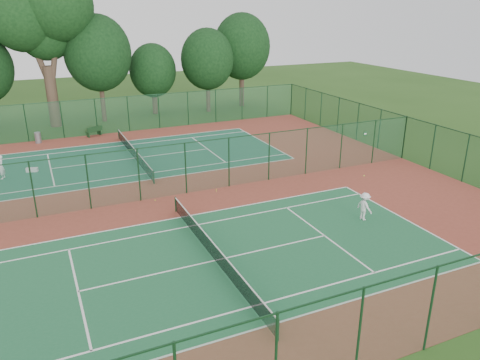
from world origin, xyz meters
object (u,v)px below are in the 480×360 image
object	(u,v)px
player_near	(364,206)
player_far	(1,167)
trash_bin	(38,138)
big_tree	(42,16)
kit_bag	(32,170)
bench	(94,131)

from	to	relation	value
player_near	player_far	world-z (taller)	player_far
trash_bin	big_tree	world-z (taller)	big_tree
trash_bin	kit_bag	world-z (taller)	trash_bin
trash_bin	big_tree	distance (m)	12.20
player_far	big_tree	xyz separation A→B (m)	(4.84, 15.33, 9.87)
player_near	player_far	size ratio (longest dim) A/B	0.96
player_near	big_tree	bearing A→B (deg)	17.29
trash_bin	big_tree	xyz separation A→B (m)	(2.07, 6.28, 10.25)
player_far	kit_bag	distance (m)	2.22
player_near	trash_bin	bearing A→B (deg)	25.83
bench	big_tree	world-z (taller)	big_tree
player_far	trash_bin	xyz separation A→B (m)	(2.76, 9.05, -0.38)
trash_bin	bench	size ratio (longest dim) A/B	0.60
bench	big_tree	xyz separation A→B (m)	(-2.92, 6.03, 10.24)
player_far	trash_bin	size ratio (longest dim) A/B	1.76
big_tree	trash_bin	bearing A→B (deg)	-108.26
player_near	big_tree	size ratio (longest dim) A/B	0.11
player_far	bench	distance (m)	12.12
bench	kit_bag	xyz separation A→B (m)	(-5.79, -8.58, -0.35)
kit_bag	big_tree	world-z (taller)	big_tree
bench	big_tree	distance (m)	12.24
kit_bag	big_tree	xyz separation A→B (m)	(2.86, 14.61, 10.59)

